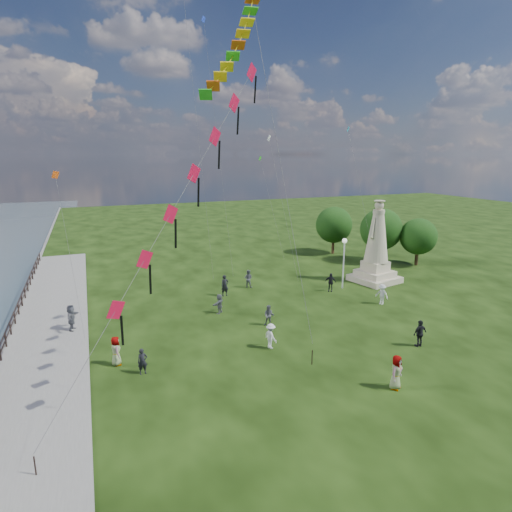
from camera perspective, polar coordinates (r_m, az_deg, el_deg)
name	(u,v)px	position (r m, az deg, el deg)	size (l,w,h in m)	color
waterfront	(20,368)	(28.79, -28.98, -12.88)	(200.00, 200.00, 1.51)	#2E3F46
statue	(376,252)	(41.91, 15.74, 0.57)	(4.53, 4.53, 7.76)	beige
lamppost	(344,252)	(38.97, 11.66, 0.46)	(0.43, 0.43, 4.62)	silver
tree_row	(373,229)	(50.57, 15.30, 3.45)	(9.67, 12.47, 6.08)	#382314
person_0	(143,361)	(25.07, -14.89, -13.43)	(0.54, 0.36, 1.49)	black
person_1	(269,316)	(30.54, 1.75, -7.94)	(0.74, 0.46, 1.52)	#595960
person_2	(271,336)	(27.19, 1.98, -10.61)	(1.04, 0.54, 1.62)	silver
person_3	(420,333)	(29.26, 21.01, -9.60)	(1.03, 0.53, 1.76)	black
person_4	(396,372)	(23.95, 18.19, -14.52)	(0.90, 0.55, 1.84)	#595960
person_5	(72,319)	(32.12, -23.38, -7.71)	(1.69, 0.73, 1.82)	#595960
person_6	(225,286)	(36.80, -4.18, -3.95)	(0.67, 0.44, 1.84)	black
person_7	(248,279)	(39.07, -1.05, -3.02)	(0.80, 0.50, 1.65)	#595960
person_8	(382,294)	(36.18, 16.44, -4.92)	(1.08, 0.56, 1.68)	silver
person_9	(330,282)	(38.47, 9.90, -3.46)	(0.99, 0.51, 1.69)	black
person_10	(116,351)	(26.40, -18.18, -11.94)	(0.85, 0.52, 1.73)	#595960
person_11	(219,304)	(32.97, -4.90, -6.34)	(1.41, 0.61, 1.52)	#595960
red_kite_train	(192,180)	(22.10, -8.52, 9.93)	(12.69, 9.35, 17.02)	black
small_kites	(235,131)	(42.98, -2.81, 16.33)	(29.40, 20.46, 28.49)	silver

